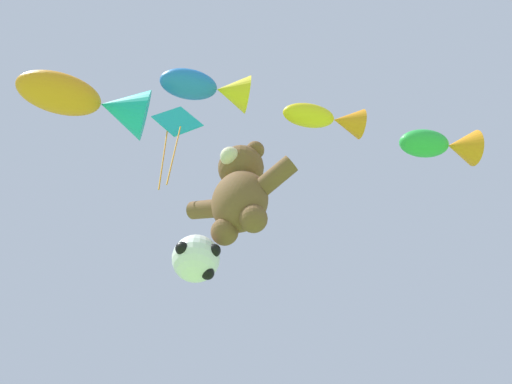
{
  "coord_description": "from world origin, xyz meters",
  "views": [
    {
      "loc": [
        4.41,
        -0.12,
        0.85
      ],
      "look_at": [
        1.74,
        4.18,
        6.73
      ],
      "focal_mm": 35.0,
      "sensor_mm": 36.0,
      "label": 1
    }
  ],
  "objects_px": {
    "soccer_ball_kite": "(196,258)",
    "fish_kite_tangerine": "(92,102)",
    "fish_kite_goldfin": "(328,119)",
    "fish_kite_cobalt": "(211,88)",
    "diamond_kite": "(176,127)",
    "fish_kite_emerald": "(443,145)",
    "teddy_bear_kite": "(240,190)"
  },
  "relations": [
    {
      "from": "fish_kite_tangerine",
      "to": "fish_kite_cobalt",
      "type": "bearing_deg",
      "value": 32.38
    },
    {
      "from": "soccer_ball_kite",
      "to": "fish_kite_emerald",
      "type": "distance_m",
      "value": 5.02
    },
    {
      "from": "fish_kite_emerald",
      "to": "fish_kite_cobalt",
      "type": "bearing_deg",
      "value": -137.6
    },
    {
      "from": "teddy_bear_kite",
      "to": "soccer_ball_kite",
      "type": "distance_m",
      "value": 1.68
    },
    {
      "from": "diamond_kite",
      "to": "fish_kite_emerald",
      "type": "bearing_deg",
      "value": 20.82
    },
    {
      "from": "fish_kite_goldfin",
      "to": "fish_kite_tangerine",
      "type": "xyz_separation_m",
      "value": [
        -3.38,
        -2.77,
        -0.33
      ]
    },
    {
      "from": "fish_kite_goldfin",
      "to": "fish_kite_tangerine",
      "type": "distance_m",
      "value": 4.38
    },
    {
      "from": "fish_kite_cobalt",
      "to": "fish_kite_tangerine",
      "type": "relative_size",
      "value": 0.73
    },
    {
      "from": "diamond_kite",
      "to": "fish_kite_goldfin",
      "type": "bearing_deg",
      "value": 9.93
    },
    {
      "from": "soccer_ball_kite",
      "to": "fish_kite_emerald",
      "type": "relative_size",
      "value": 0.6
    },
    {
      "from": "fish_kite_tangerine",
      "to": "diamond_kite",
      "type": "bearing_deg",
      "value": 92.21
    },
    {
      "from": "teddy_bear_kite",
      "to": "fish_kite_emerald",
      "type": "relative_size",
      "value": 1.6
    },
    {
      "from": "diamond_kite",
      "to": "fish_kite_tangerine",
      "type": "bearing_deg",
      "value": -87.79
    },
    {
      "from": "fish_kite_goldfin",
      "to": "diamond_kite",
      "type": "xyz_separation_m",
      "value": [
        -3.46,
        -0.61,
        1.7
      ]
    },
    {
      "from": "teddy_bear_kite",
      "to": "diamond_kite",
      "type": "xyz_separation_m",
      "value": [
        -1.49,
        -0.57,
        2.62
      ]
    },
    {
      "from": "fish_kite_goldfin",
      "to": "fish_kite_cobalt",
      "type": "relative_size",
      "value": 0.91
    },
    {
      "from": "diamond_kite",
      "to": "teddy_bear_kite",
      "type": "bearing_deg",
      "value": 21.0
    },
    {
      "from": "soccer_ball_kite",
      "to": "fish_kite_tangerine",
      "type": "height_order",
      "value": "fish_kite_tangerine"
    },
    {
      "from": "teddy_bear_kite",
      "to": "fish_kite_tangerine",
      "type": "height_order",
      "value": "teddy_bear_kite"
    },
    {
      "from": "soccer_ball_kite",
      "to": "fish_kite_tangerine",
      "type": "distance_m",
      "value": 3.38
    },
    {
      "from": "teddy_bear_kite",
      "to": "fish_kite_tangerine",
      "type": "distance_m",
      "value": 3.13
    },
    {
      "from": "fish_kite_emerald",
      "to": "teddy_bear_kite",
      "type": "bearing_deg",
      "value": -159.26
    },
    {
      "from": "fish_kite_emerald",
      "to": "diamond_kite",
      "type": "bearing_deg",
      "value": -159.18
    },
    {
      "from": "fish_kite_goldfin",
      "to": "diamond_kite",
      "type": "relative_size",
      "value": 0.48
    },
    {
      "from": "fish_kite_emerald",
      "to": "fish_kite_cobalt",
      "type": "distance_m",
      "value": 4.48
    },
    {
      "from": "teddy_bear_kite",
      "to": "fish_kite_emerald",
      "type": "height_order",
      "value": "teddy_bear_kite"
    },
    {
      "from": "fish_kite_tangerine",
      "to": "diamond_kite",
      "type": "height_order",
      "value": "diamond_kite"
    },
    {
      "from": "teddy_bear_kite",
      "to": "fish_kite_cobalt",
      "type": "bearing_deg",
      "value": -77.49
    },
    {
      "from": "soccer_ball_kite",
      "to": "diamond_kite",
      "type": "distance_m",
      "value": 4.2
    },
    {
      "from": "soccer_ball_kite",
      "to": "fish_kite_goldfin",
      "type": "distance_m",
      "value": 3.64
    },
    {
      "from": "soccer_ball_kite",
      "to": "diamond_kite",
      "type": "height_order",
      "value": "diamond_kite"
    },
    {
      "from": "teddy_bear_kite",
      "to": "fish_kite_goldfin",
      "type": "bearing_deg",
      "value": 0.96
    }
  ]
}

